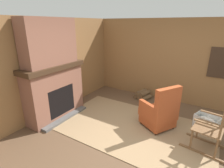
{
  "coord_description": "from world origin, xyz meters",
  "views": [
    {
      "loc": [
        1.01,
        -2.64,
        2.24
      ],
      "look_at": [
        -1.0,
        0.63,
        0.9
      ],
      "focal_mm": 28.0,
      "sensor_mm": 36.0,
      "label": 1
    }
  ],
  "objects_px": {
    "firewood_stack": "(143,95)",
    "storage_case": "(56,60)",
    "rocking_chair": "(211,129)",
    "laundry_basket": "(207,122)",
    "oil_lamp_vase": "(30,64)",
    "armchair": "(159,113)"
  },
  "relations": [
    {
      "from": "firewood_stack",
      "to": "storage_case",
      "type": "height_order",
      "value": "storage_case"
    },
    {
      "from": "rocking_chair",
      "to": "laundry_basket",
      "type": "relative_size",
      "value": 2.39
    },
    {
      "from": "laundry_basket",
      "to": "oil_lamp_vase",
      "type": "xyz_separation_m",
      "value": [
        -3.33,
        -1.88,
        1.28
      ]
    },
    {
      "from": "rocking_chair",
      "to": "laundry_basket",
      "type": "bearing_deg",
      "value": -75.85
    },
    {
      "from": "armchair",
      "to": "rocking_chair",
      "type": "bearing_deg",
      "value": -162.6
    },
    {
      "from": "laundry_basket",
      "to": "storage_case",
      "type": "distance_m",
      "value": 3.75
    },
    {
      "from": "armchair",
      "to": "oil_lamp_vase",
      "type": "xyz_separation_m",
      "value": [
        -2.41,
        -1.35,
        1.06
      ]
    },
    {
      "from": "firewood_stack",
      "to": "oil_lamp_vase",
      "type": "relative_size",
      "value": 1.91
    },
    {
      "from": "firewood_stack",
      "to": "laundry_basket",
      "type": "bearing_deg",
      "value": -23.28
    },
    {
      "from": "rocking_chair",
      "to": "laundry_basket",
      "type": "height_order",
      "value": "rocking_chair"
    },
    {
      "from": "armchair",
      "to": "rocking_chair",
      "type": "xyz_separation_m",
      "value": [
        1.01,
        -0.23,
        0.07
      ]
    },
    {
      "from": "storage_case",
      "to": "oil_lamp_vase",
      "type": "bearing_deg",
      "value": -90.01
    },
    {
      "from": "rocking_chair",
      "to": "firewood_stack",
      "type": "relative_size",
      "value": 2.63
    },
    {
      "from": "laundry_basket",
      "to": "oil_lamp_vase",
      "type": "distance_m",
      "value": 4.03
    },
    {
      "from": "firewood_stack",
      "to": "storage_case",
      "type": "xyz_separation_m",
      "value": [
        -1.49,
        -1.99,
        1.29
      ]
    },
    {
      "from": "rocking_chair",
      "to": "firewood_stack",
      "type": "xyz_separation_m",
      "value": [
        -1.93,
        1.56,
        -0.33
      ]
    },
    {
      "from": "firewood_stack",
      "to": "storage_case",
      "type": "distance_m",
      "value": 2.8
    },
    {
      "from": "rocking_chair",
      "to": "laundry_basket",
      "type": "distance_m",
      "value": 0.82
    },
    {
      "from": "oil_lamp_vase",
      "to": "armchair",
      "type": "bearing_deg",
      "value": 29.24
    },
    {
      "from": "rocking_chair",
      "to": "storage_case",
      "type": "distance_m",
      "value": 3.57
    },
    {
      "from": "rocking_chair",
      "to": "laundry_basket",
      "type": "xyz_separation_m",
      "value": [
        -0.09,
        0.77,
        -0.29
      ]
    },
    {
      "from": "armchair",
      "to": "firewood_stack",
      "type": "relative_size",
      "value": 1.99
    }
  ]
}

